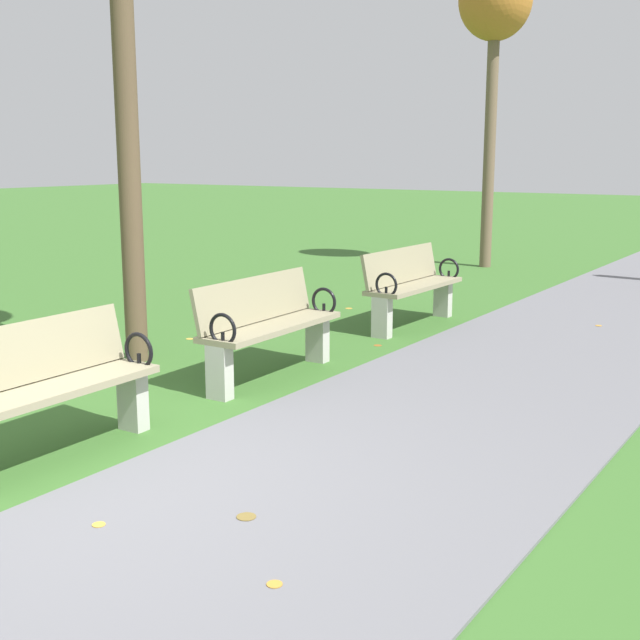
{
  "coord_description": "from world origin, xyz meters",
  "views": [
    {
      "loc": [
        3.81,
        -3.14,
        1.95
      ],
      "look_at": [
        -0.05,
        2.7,
        0.55
      ],
      "focal_mm": 46.19,
      "sensor_mm": 36.0,
      "label": 1
    }
  ],
  "objects_px": {
    "tree_2": "(495,10)",
    "park_bench_1": "(41,388)",
    "park_bench_3": "(411,285)",
    "park_bench_2": "(267,325)"
  },
  "relations": [
    {
      "from": "tree_2",
      "to": "park_bench_1",
      "type": "bearing_deg",
      "value": -83.04
    },
    {
      "from": "park_bench_3",
      "to": "park_bench_1",
      "type": "bearing_deg",
      "value": -90.0
    },
    {
      "from": "park_bench_2",
      "to": "park_bench_3",
      "type": "xyz_separation_m",
      "value": [
        0.0,
        2.75,
        0.0
      ]
    },
    {
      "from": "park_bench_1",
      "to": "park_bench_3",
      "type": "bearing_deg",
      "value": 90.0
    },
    {
      "from": "park_bench_1",
      "to": "park_bench_3",
      "type": "distance_m",
      "value": 5.16
    },
    {
      "from": "park_bench_2",
      "to": "tree_2",
      "type": "height_order",
      "value": "tree_2"
    },
    {
      "from": "park_bench_1",
      "to": "park_bench_3",
      "type": "height_order",
      "value": "same"
    },
    {
      "from": "park_bench_1",
      "to": "park_bench_3",
      "type": "xyz_separation_m",
      "value": [
        0.0,
        5.16,
        0.0
      ]
    },
    {
      "from": "park_bench_1",
      "to": "tree_2",
      "type": "bearing_deg",
      "value": 96.96
    },
    {
      "from": "park_bench_3",
      "to": "park_bench_2",
      "type": "bearing_deg",
      "value": -90.0
    }
  ]
}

